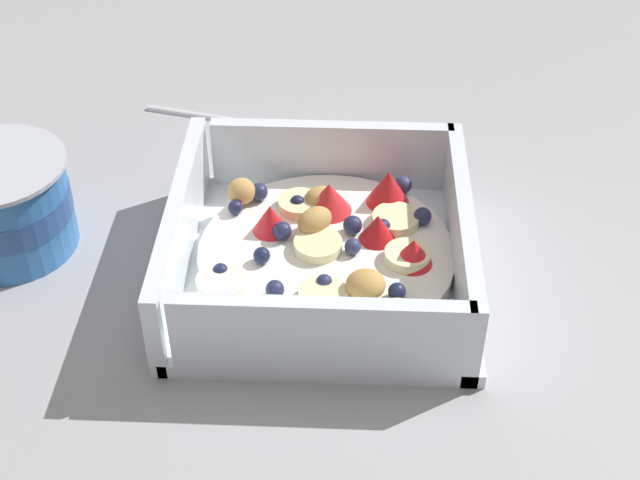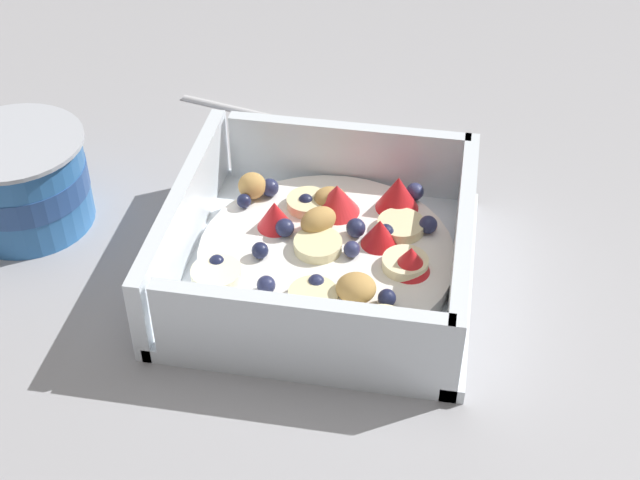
# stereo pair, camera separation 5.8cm
# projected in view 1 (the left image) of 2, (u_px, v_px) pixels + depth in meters

# --- Properties ---
(ground_plane) EXTENTS (2.40, 2.40, 0.00)m
(ground_plane) POSITION_uv_depth(u_px,v_px,m) (327.00, 257.00, 0.61)
(ground_plane) COLOR #9E9EA3
(fruit_bowl) EXTENTS (0.19, 0.19, 0.06)m
(fruit_bowl) POSITION_uv_depth(u_px,v_px,m) (323.00, 251.00, 0.59)
(fruit_bowl) COLOR white
(fruit_bowl) RESTS_ON ground
(spoon) EXTENTS (0.06, 0.17, 0.01)m
(spoon) POSITION_uv_depth(u_px,v_px,m) (287.00, 126.00, 0.73)
(spoon) COLOR silver
(spoon) RESTS_ON ground
(yogurt_cup) EXTENTS (0.10, 0.10, 0.07)m
(yogurt_cup) POSITION_uv_depth(u_px,v_px,m) (2.00, 204.00, 0.60)
(yogurt_cup) COLOR #3370B7
(yogurt_cup) RESTS_ON ground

